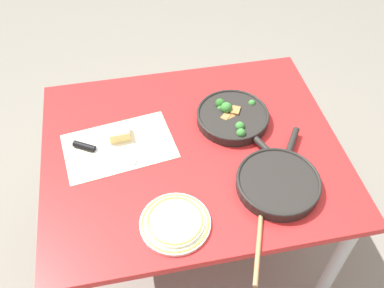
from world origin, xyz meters
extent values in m
plane|color=slate|center=(0.00, 0.00, 0.00)|extent=(14.00, 14.00, 0.00)
cube|color=red|center=(0.00, 0.00, 0.71)|extent=(1.08, 0.89, 0.03)
cylinder|color=#BCBCC1|center=(-0.48, -0.39, 0.35)|extent=(0.05, 0.05, 0.69)
cylinder|color=#BCBCC1|center=(0.48, -0.39, 0.35)|extent=(0.05, 0.05, 0.69)
cylinder|color=#BCBCC1|center=(-0.48, 0.39, 0.35)|extent=(0.05, 0.05, 0.69)
cylinder|color=black|center=(-0.18, -0.10, 0.74)|extent=(0.27, 0.27, 0.04)
torus|color=black|center=(-0.18, -0.10, 0.76)|extent=(0.28, 0.28, 0.01)
cylinder|color=black|center=(-0.25, 0.08, 0.75)|extent=(0.07, 0.12, 0.02)
cylinder|color=#2C6823|center=(-0.16, -0.13, 0.75)|extent=(0.01, 0.01, 0.02)
sphere|color=#387A33|center=(-0.16, -0.13, 0.77)|extent=(0.04, 0.04, 0.04)
cylinder|color=#2C6823|center=(-0.19, -0.03, 0.74)|extent=(0.01, 0.01, 0.02)
sphere|color=#387A33|center=(-0.19, -0.03, 0.76)|extent=(0.03, 0.03, 0.03)
cylinder|color=#357027|center=(-0.14, -0.15, 0.74)|extent=(0.01, 0.01, 0.02)
sphere|color=#428438|center=(-0.14, -0.15, 0.76)|extent=(0.03, 0.03, 0.03)
cylinder|color=#2C6823|center=(-0.27, -0.15, 0.74)|extent=(0.01, 0.01, 0.02)
sphere|color=#387A33|center=(-0.27, -0.15, 0.76)|extent=(0.03, 0.03, 0.03)
cylinder|color=#2C6823|center=(-0.18, 0.00, 0.74)|extent=(0.01, 0.01, 0.02)
sphere|color=#387A33|center=(-0.18, 0.00, 0.76)|extent=(0.03, 0.03, 0.03)
cylinder|color=#205218|center=(-0.14, -0.16, 0.74)|extent=(0.01, 0.01, 0.02)
sphere|color=#286023|center=(-0.14, -0.16, 0.77)|extent=(0.04, 0.04, 0.04)
cube|color=#9E703D|center=(-0.19, -0.12, 0.75)|extent=(0.05, 0.05, 0.03)
cube|color=olive|center=(-0.17, -0.10, 0.75)|extent=(0.04, 0.03, 0.03)
cube|color=#9E703D|center=(-0.15, -0.10, 0.75)|extent=(0.04, 0.04, 0.03)
cylinder|color=black|center=(-0.25, 0.23, 0.74)|extent=(0.28, 0.28, 0.04)
torus|color=black|center=(-0.25, 0.23, 0.76)|extent=(0.28, 0.28, 0.01)
cylinder|color=black|center=(-0.36, 0.06, 0.75)|extent=(0.09, 0.12, 0.02)
cylinder|color=#DBC156|center=(-0.25, 0.23, 0.74)|extent=(0.23, 0.23, 0.02)
cylinder|color=#A87A4C|center=(-0.13, 0.41, 0.73)|extent=(0.12, 0.29, 0.02)
ellipsoid|color=#A87A4C|center=(-0.19, 0.25, 0.73)|extent=(0.06, 0.07, 0.02)
cube|color=beige|center=(0.26, -0.06, 0.72)|extent=(0.42, 0.30, 0.00)
cube|color=silver|center=(0.28, -0.01, 0.73)|extent=(0.15, 0.11, 0.01)
cylinder|color=black|center=(0.38, -0.07, 0.74)|extent=(0.09, 0.06, 0.02)
cube|color=#EFD67A|center=(0.25, -0.10, 0.74)|extent=(0.08, 0.07, 0.04)
cylinder|color=silver|center=(0.11, 0.30, 0.73)|extent=(0.22, 0.22, 0.01)
torus|color=gold|center=(0.11, 0.30, 0.74)|extent=(0.21, 0.21, 0.01)
cylinder|color=silver|center=(0.11, 0.30, 0.74)|extent=(0.18, 0.18, 0.01)
torus|color=gold|center=(0.11, 0.30, 0.75)|extent=(0.18, 0.18, 0.01)
camera|label=1|loc=(0.20, 1.01, 1.89)|focal=40.00mm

